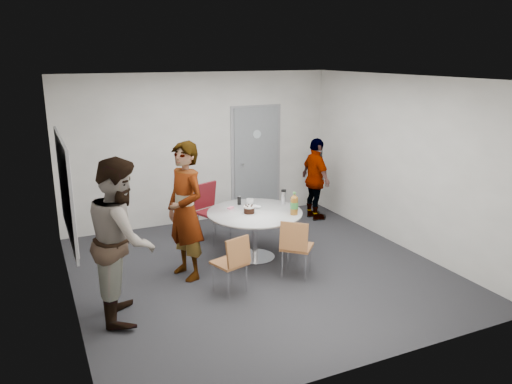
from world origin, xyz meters
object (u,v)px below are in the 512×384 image
chair_near_right (296,243)px  door (256,161)px  person_main (185,211)px  person_left (122,239)px  chair_far (210,206)px  whiteboard (65,188)px  person_right (316,179)px  table (257,217)px  chair_near_left (233,259)px

chair_near_right → door: bearing=118.4°
person_main → person_left: (-0.97, -0.72, 0.01)m
chair_far → whiteboard: bearing=7.3°
chair_far → person_right: size_ratio=0.63×
table → whiteboard: bearing=-174.9°
door → table: door is taller
table → chair_far: bearing=110.3°
chair_near_left → chair_near_right: chair_near_right is taller
table → person_left: 2.33m
whiteboard → door: bearing=32.7°
chair_far → chair_near_right: bearing=84.5°
chair_near_right → person_left: bearing=-136.3°
whiteboard → chair_near_left: 2.22m
chair_near_left → chair_far: (0.39, 1.97, 0.11)m
person_left → person_right: 4.46m
table → person_right: size_ratio=0.93×
table → chair_near_right: bearing=-78.6°
person_left → chair_near_left: bearing=-81.5°
door → person_right: bearing=-43.2°
person_left → chair_near_right: bearing=-78.7°
person_left → chair_far: bearing=-31.7°
door → chair_near_right: size_ratio=2.52×
person_left → door: bearing=-35.5°
whiteboard → person_main: 1.57m
whiteboard → person_right: (4.41, 1.48, -0.69)m
chair_near_right → person_right: (1.60, 2.12, 0.25)m
chair_far → person_right: bearing=164.1°
person_right → chair_near_right: bearing=144.7°
door → chair_near_left: door is taller
chair_near_right → chair_far: chair_far is taller
chair_near_left → chair_near_right: size_ratio=0.94×
table → chair_near_left: (-0.77, -0.95, -0.17)m
chair_near_left → chair_near_right: 0.95m
table → chair_near_left: bearing=-129.2°
table → person_left: size_ratio=0.74×
chair_far → person_main: size_ratio=0.51×
table → person_left: bearing=-157.0°
person_main → person_right: person_main is taller
whiteboard → chair_near_right: bearing=-12.7°
whiteboard → chair_far: bearing=29.2°
chair_near_left → person_right: 3.38m
person_main → door: bearing=121.0°
table → person_main: 1.20m
table → person_right: (1.78, 1.25, 0.12)m
person_main → chair_far: bearing=131.3°
person_left → table: bearing=-56.5°
whiteboard → chair_near_right: size_ratio=2.26×
door → person_main: size_ratio=1.12×
chair_near_left → chair_far: bearing=61.5°
door → person_left: door is taller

